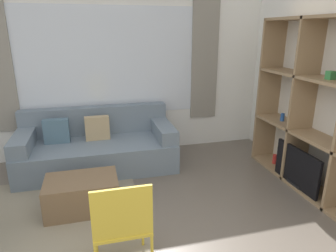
# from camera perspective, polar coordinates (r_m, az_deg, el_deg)

# --- Properties ---
(wall_back) EXTENTS (6.13, 0.11, 2.70)m
(wall_back) POSITION_cam_1_polar(r_m,az_deg,el_deg) (4.70, -11.24, 10.74)
(wall_back) COLOR white
(wall_back) RESTS_ON ground_plane
(wall_right) EXTENTS (0.07, 4.39, 2.70)m
(wall_right) POSITION_cam_1_polar(r_m,az_deg,el_deg) (4.14, 28.02, 8.02)
(wall_right) COLOR white
(wall_right) RESTS_ON ground_plane
(area_rug) EXTENTS (2.10, 1.69, 0.01)m
(area_rug) POSITION_cam_1_polar(r_m,az_deg,el_deg) (3.60, -22.77, -15.65)
(area_rug) COLOR gray
(area_rug) RESTS_ON ground_plane
(shelving_unit) EXTENTS (0.38, 2.30, 2.06)m
(shelving_unit) POSITION_cam_1_polar(r_m,az_deg,el_deg) (3.87, 28.08, 2.01)
(shelving_unit) COLOR silver
(shelving_unit) RESTS_ON ground_plane
(couch_main) EXTENTS (2.15, 0.97, 0.82)m
(couch_main) POSITION_cam_1_polar(r_m,az_deg,el_deg) (4.44, -13.30, -4.00)
(couch_main) COLOR slate
(couch_main) RESTS_ON ground_plane
(ottoman) EXTENTS (0.77, 0.51, 0.37)m
(ottoman) POSITION_cam_1_polar(r_m,az_deg,el_deg) (3.50, -16.01, -12.39)
(ottoman) COLOR brown
(ottoman) RESTS_ON ground_plane
(folding_chair) EXTENTS (0.44, 0.46, 0.86)m
(folding_chair) POSITION_cam_1_polar(r_m,az_deg,el_deg) (2.42, -8.86, -17.41)
(folding_chair) COLOR gold
(folding_chair) RESTS_ON ground_plane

